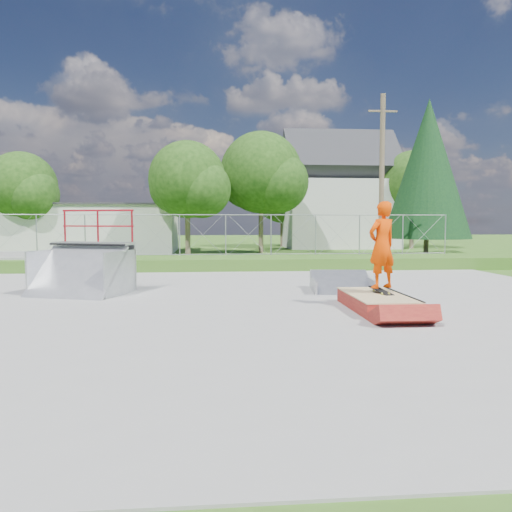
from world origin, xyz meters
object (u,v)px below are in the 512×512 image
Objects in this scene: quarter_pipe at (80,252)px; skater at (382,248)px; grind_box at (376,302)px; flat_bank_ramp at (342,283)px.

skater is at bearing -2.18° from quarter_pipe.
grind_box is at bearing 22.07° from skater.
flat_bank_ramp reaches higher than grind_box.
flat_bank_ramp is (7.21, -0.06, -0.91)m from quarter_pipe.
skater is at bearing 45.97° from grind_box.
grind_box is at bearing -83.17° from flat_bank_ramp.
quarter_pipe reaches higher than flat_bank_ramp.
grind_box is 1.27× the size of skater.
flat_bank_ramp is at bearing 90.89° from grind_box.
flat_bank_ramp is at bearing -109.55° from skater.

